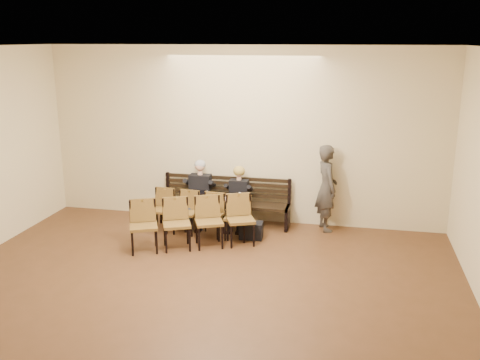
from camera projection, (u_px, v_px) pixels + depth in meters
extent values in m
plane|color=brown|center=(155.00, 355.00, 6.31)|extent=(10.00, 10.00, 0.00)
cube|color=beige|center=(242.00, 136.00, 10.58)|extent=(8.00, 0.02, 3.50)
cube|color=white|center=(141.00, 50.00, 5.41)|extent=(8.00, 10.00, 0.02)
cube|color=black|center=(225.00, 213.00, 10.70)|extent=(2.60, 0.90, 0.45)
cube|color=silver|center=(198.00, 199.00, 10.45)|extent=(0.33, 0.27, 0.23)
cylinder|color=silver|center=(240.00, 204.00, 10.15)|extent=(0.08, 0.08, 0.24)
cube|color=black|center=(251.00, 230.00, 9.94)|extent=(0.44, 0.31, 0.31)
imported|color=#39342F|center=(327.00, 182.00, 10.20)|extent=(0.69, 0.83, 1.94)
cube|color=brown|center=(198.00, 214.00, 10.09)|extent=(2.01, 0.64, 0.81)
cube|color=brown|center=(193.00, 223.00, 9.44)|extent=(2.21, 1.33, 0.90)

